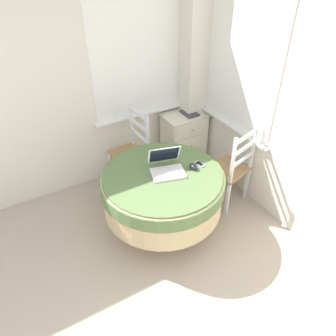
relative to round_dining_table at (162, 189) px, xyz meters
name	(u,v)px	position (x,y,z in m)	size (l,w,h in m)	color
corner_room_shell	(172,109)	(0.24, 0.23, 0.71)	(4.47, 4.58, 2.55)	silver
round_dining_table	(162,189)	(0.00, 0.00, 0.00)	(1.21, 1.21, 0.75)	#4C3D2D
laptop	(167,167)	(0.07, 0.03, 0.23)	(0.39, 0.38, 0.22)	white
computer_mouse	(193,167)	(0.31, -0.07, 0.20)	(0.06, 0.10, 0.05)	black
cell_phone	(200,164)	(0.40, -0.04, 0.18)	(0.07, 0.12, 0.01)	#B2B7BC
dining_chair_near_back_window	(132,152)	(0.07, 0.89, -0.10)	(0.41, 0.46, 1.00)	#A87F51
dining_chair_near_right_window	(231,169)	(0.90, 0.02, -0.10)	(0.53, 0.49, 1.00)	#A87F51
corner_cabinet	(184,138)	(0.88, 0.99, -0.21)	(0.55, 0.40, 0.72)	silver
book_on_cabinet	(190,113)	(0.94, 0.97, 0.16)	(0.16, 0.23, 0.02)	#3F3F44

